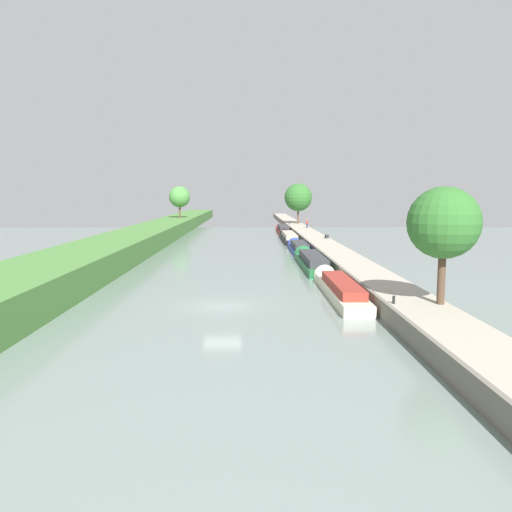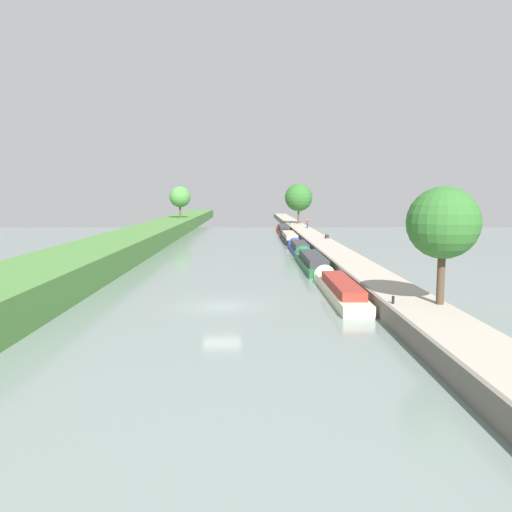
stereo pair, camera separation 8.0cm
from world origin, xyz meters
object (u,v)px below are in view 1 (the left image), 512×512
(narrowboat_blue, at_px, (299,247))
(narrowboat_black, at_px, (289,237))
(narrowboat_cream, at_px, (339,288))
(person_walking, at_px, (307,223))
(narrowboat_green, at_px, (311,261))
(mooring_bollard_far, at_px, (289,223))
(park_bench, at_px, (327,236))
(narrowboat_red, at_px, (283,229))
(mooring_bollard_near, at_px, (394,300))

(narrowboat_blue, distance_m, narrowboat_black, 15.48)
(narrowboat_cream, height_order, narrowboat_black, narrowboat_cream)
(person_walking, bearing_deg, narrowboat_green, -95.89)
(narrowboat_blue, bearing_deg, person_walking, 81.37)
(person_walking, bearing_deg, narrowboat_blue, -98.63)
(mooring_bollard_far, relative_size, park_bench, 0.30)
(narrowboat_green, xyz_separation_m, mooring_bollard_far, (1.95, 52.98, 0.77))
(narrowboat_green, xyz_separation_m, narrowboat_red, (0.16, 46.52, 0.01))
(narrowboat_cream, xyz_separation_m, narrowboat_blue, (-0.13, 29.00, -0.05))
(narrowboat_green, xyz_separation_m, narrowboat_blue, (0.07, 13.94, -0.06))
(person_walking, bearing_deg, narrowboat_black, -109.12)
(narrowboat_red, bearing_deg, narrowboat_cream, -89.96)
(narrowboat_black, distance_m, mooring_bollard_near, 52.48)
(narrowboat_green, relative_size, person_walking, 9.31)
(narrowboat_green, relative_size, narrowboat_red, 1.06)
(narrowboat_blue, bearing_deg, narrowboat_green, -90.27)
(narrowboat_cream, distance_m, park_bench, 35.86)
(narrowboat_green, bearing_deg, narrowboat_black, 90.09)
(narrowboat_blue, relative_size, mooring_bollard_near, 27.01)
(mooring_bollard_far, bearing_deg, park_bench, -85.12)
(narrowboat_black, height_order, park_bench, park_bench)
(mooring_bollard_far, xyz_separation_m, park_bench, (2.77, -32.48, 0.12))
(person_walking, relative_size, mooring_bollard_near, 3.69)
(narrowboat_blue, height_order, narrowboat_red, narrowboat_red)
(narrowboat_green, distance_m, mooring_bollard_far, 53.03)
(narrowboat_cream, relative_size, mooring_bollard_far, 31.50)
(narrowboat_cream, distance_m, person_walking, 57.27)
(narrowboat_green, bearing_deg, mooring_bollard_near, -85.17)
(narrowboat_blue, height_order, person_walking, person_walking)
(narrowboat_green, distance_m, narrowboat_black, 29.42)
(narrowboat_green, distance_m, park_bench, 21.06)
(person_walking, bearing_deg, mooring_bollard_far, 102.33)
(narrowboat_cream, distance_m, narrowboat_blue, 29.00)
(narrowboat_red, bearing_deg, narrowboat_blue, -90.16)
(narrowboat_green, relative_size, narrowboat_blue, 1.27)
(narrowboat_red, bearing_deg, park_bench, -80.05)
(narrowboat_blue, bearing_deg, narrowboat_black, 90.41)
(narrowboat_blue, bearing_deg, mooring_bollard_far, 87.24)
(narrowboat_blue, height_order, park_bench, park_bench)
(narrowboat_green, bearing_deg, narrowboat_red, 89.81)
(person_walking, height_order, mooring_bollard_far, person_walking)
(person_walking, distance_m, mooring_bollard_far, 11.21)
(narrowboat_red, bearing_deg, mooring_bollard_far, 74.52)
(narrowboat_green, height_order, park_bench, park_bench)
(mooring_bollard_near, distance_m, park_bench, 43.61)
(narrowboat_cream, bearing_deg, narrowboat_green, 90.76)
(narrowboat_blue, height_order, mooring_bollard_near, mooring_bollard_near)
(mooring_bollard_near, bearing_deg, narrowboat_red, 91.48)
(narrowboat_green, height_order, mooring_bollard_near, mooring_bollard_near)
(narrowboat_cream, relative_size, person_walking, 8.54)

